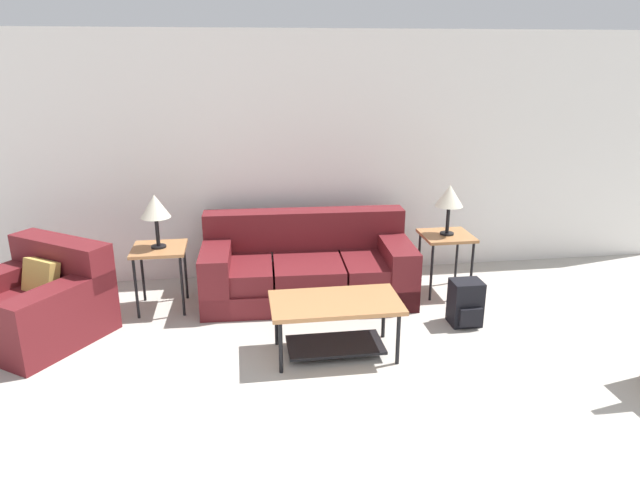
% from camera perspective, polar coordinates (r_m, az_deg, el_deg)
% --- Properties ---
extents(wall_back, '(8.79, 0.06, 2.60)m').
position_cam_1_polar(wall_back, '(6.16, -1.77, 8.26)').
color(wall_back, white).
rests_on(wall_back, ground_plane).
extents(couch, '(2.10, 1.04, 0.82)m').
position_cam_1_polar(couch, '(5.76, -1.31, -2.87)').
color(couch, maroon).
rests_on(couch, ground_plane).
extents(armchair, '(1.40, 1.39, 0.80)m').
position_cam_1_polar(armchair, '(5.53, -26.44, -5.86)').
color(armchair, maroon).
rests_on(armchair, ground_plane).
extents(coffee_table, '(1.05, 0.58, 0.48)m').
position_cam_1_polar(coffee_table, '(4.64, 1.55, -7.50)').
color(coffee_table, '#A87042').
rests_on(coffee_table, ground_plane).
extents(side_table_left, '(0.50, 0.48, 0.62)m').
position_cam_1_polar(side_table_left, '(5.60, -15.76, -1.41)').
color(side_table_left, '#A87042').
rests_on(side_table_left, ground_plane).
extents(side_table_right, '(0.50, 0.48, 0.62)m').
position_cam_1_polar(side_table_right, '(5.91, 12.51, -0.10)').
color(side_table_right, '#A87042').
rests_on(side_table_right, ground_plane).
extents(table_lamp_left, '(0.28, 0.28, 0.51)m').
position_cam_1_polar(table_lamp_left, '(5.47, -16.17, 3.14)').
color(table_lamp_left, black).
rests_on(table_lamp_left, side_table_left).
extents(table_lamp_right, '(0.28, 0.28, 0.51)m').
position_cam_1_polar(table_lamp_right, '(5.79, 12.82, 4.23)').
color(table_lamp_right, black).
rests_on(table_lamp_right, side_table_right).
extents(backpack, '(0.27, 0.30, 0.42)m').
position_cam_1_polar(backpack, '(5.36, 14.36, -6.15)').
color(backpack, black).
rests_on(backpack, ground_plane).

